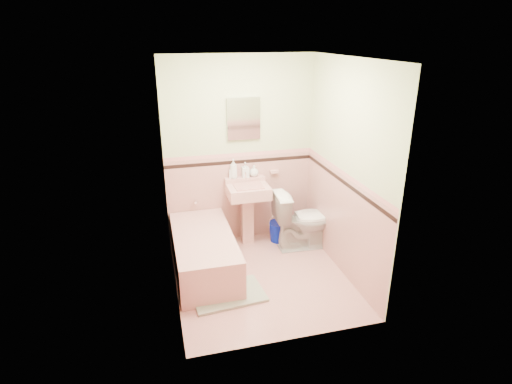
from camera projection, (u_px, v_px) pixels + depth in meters
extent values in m
plane|color=#D3928A|center=(261.00, 277.00, 4.91)|extent=(2.20, 2.20, 0.00)
plane|color=white|center=(262.00, 58.00, 4.00)|extent=(2.20, 2.20, 0.00)
plane|color=#F0E4C3|center=(240.00, 152.00, 5.44)|extent=(2.50, 0.00, 2.50)
plane|color=#F0E4C3|center=(296.00, 220.00, 3.46)|extent=(2.50, 0.00, 2.50)
plane|color=#F0E4C3|center=(168.00, 187.00, 4.22)|extent=(0.00, 2.50, 2.50)
plane|color=#F0E4C3|center=(346.00, 171.00, 4.69)|extent=(0.00, 2.50, 2.50)
plane|color=#D6978F|center=(241.00, 198.00, 5.67)|extent=(2.00, 0.00, 2.00)
plane|color=#D6978F|center=(293.00, 285.00, 3.71)|extent=(2.00, 0.00, 2.00)
plane|color=#D6978F|center=(174.00, 243.00, 4.46)|extent=(0.00, 2.20, 2.20)
plane|color=#D6978F|center=(341.00, 223.00, 4.92)|extent=(0.00, 2.20, 2.20)
plane|color=black|center=(240.00, 162.00, 5.48)|extent=(2.00, 0.00, 2.00)
plane|color=black|center=(295.00, 233.00, 3.52)|extent=(2.00, 0.00, 2.00)
plane|color=black|center=(171.00, 198.00, 4.27)|extent=(0.00, 2.20, 2.20)
plane|color=black|center=(344.00, 182.00, 4.73)|extent=(0.00, 2.20, 2.20)
plane|color=#D38582|center=(240.00, 155.00, 5.44)|extent=(2.00, 0.00, 2.00)
plane|color=#D38582|center=(296.00, 223.00, 3.49)|extent=(2.00, 0.00, 2.00)
plane|color=#D38582|center=(170.00, 189.00, 4.23)|extent=(0.00, 2.20, 2.20)
plane|color=#D38582|center=(344.00, 174.00, 4.69)|extent=(0.00, 2.20, 2.20)
cube|color=#CE948D|center=(204.00, 254.00, 4.97)|extent=(0.70, 1.50, 0.45)
cylinder|color=silver|center=(195.00, 201.00, 5.48)|extent=(0.04, 0.12, 0.04)
cylinder|color=silver|center=(245.00, 175.00, 5.47)|extent=(0.02, 0.02, 0.10)
cube|color=white|center=(244.00, 119.00, 5.27)|extent=(0.43, 0.04, 0.54)
cube|color=#CE948D|center=(274.00, 172.00, 5.63)|extent=(0.11, 0.07, 0.04)
imported|color=#B2B2B2|center=(233.00, 169.00, 5.44)|extent=(0.12, 0.12, 0.26)
imported|color=#B2B2B2|center=(245.00, 170.00, 5.49)|extent=(0.09, 0.09, 0.20)
imported|color=#B2B2B2|center=(254.00, 171.00, 5.53)|extent=(0.14, 0.14, 0.16)
cylinder|color=white|center=(230.00, 174.00, 5.46)|extent=(0.05, 0.05, 0.12)
imported|color=white|center=(303.00, 220.00, 5.47)|extent=(0.80, 0.47, 0.80)
cube|color=gray|center=(228.00, 294.00, 4.56)|extent=(0.83, 0.59, 0.03)
cube|color=#BF1E59|center=(234.00, 289.00, 4.57)|extent=(0.16, 0.08, 0.06)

